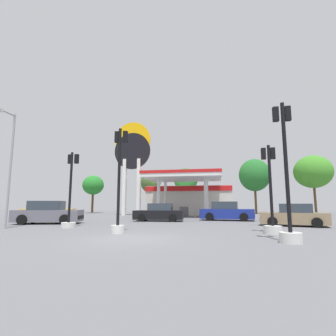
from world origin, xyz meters
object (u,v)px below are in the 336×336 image
object	(u,v)px
car_0	(294,216)
tree_1	(151,182)
tree_3	(254,175)
car_3	(48,213)
car_4	(49,211)
traffic_signal_1	(70,204)
tree_4	(313,172)
station_pole_sign	(132,155)
corner_streetlamp	(8,157)
traffic_signal_3	(288,197)
tree_0	(93,185)
traffic_signal_0	(272,207)
tree_2	(186,180)
car_2	(227,212)
traffic_signal_2	(119,193)
car_1	(159,213)

from	to	relation	value
car_0	tree_1	xyz separation A→B (m)	(-14.81, 20.51, 4.07)
tree_3	car_3	bearing A→B (deg)	-127.98
car_4	tree_3	bearing A→B (deg)	40.42
tree_1	traffic_signal_1	bearing A→B (deg)	-86.70
traffic_signal_1	tree_1	xyz separation A→B (m)	(-1.40, 24.24, 3.31)
tree_3	tree_4	distance (m)	7.44
station_pole_sign	corner_streetlamp	distance (m)	17.98
traffic_signal_3	corner_streetlamp	distance (m)	14.82
car_0	traffic_signal_3	size ratio (longest dim) A/B	0.80
tree_0	traffic_signal_0	bearing A→B (deg)	-48.22
traffic_signal_1	tree_2	distance (m)	24.93
car_3	tree_4	bearing A→B (deg)	39.12
station_pole_sign	car_2	distance (m)	15.01
traffic_signal_0	traffic_signal_3	xyz separation A→B (m)	(0.00, -2.99, 0.43)
car_2	traffic_signal_1	distance (m)	12.85
tree_3	tree_0	bearing A→B (deg)	-176.79
traffic_signal_2	tree_3	world-z (taller)	tree_3
traffic_signal_0	tree_2	distance (m)	26.52
tree_1	station_pole_sign	bearing A→B (deg)	-92.19
car_1	traffic_signal_3	xyz separation A→B (m)	(7.27, -10.70, 1.01)
station_pole_sign	tree_4	distance (m)	23.73
tree_3	tree_2	bearing A→B (deg)	-177.79
tree_1	tree_4	xyz separation A→B (m)	(22.54, -1.88, 0.88)
station_pole_sign	tree_1	xyz separation A→B (m)	(0.31, 8.05, -2.73)
car_3	corner_streetlamp	size ratio (longest dim) A/B	0.71
station_pole_sign	tree_4	bearing A→B (deg)	15.11
car_3	corner_streetlamp	world-z (taller)	corner_streetlamp
station_pole_sign	car_1	world-z (taller)	station_pole_sign
station_pole_sign	traffic_signal_3	world-z (taller)	station_pole_sign
car_2	car_4	distance (m)	15.98
traffic_signal_1	tree_3	distance (m)	28.75
corner_streetlamp	tree_1	bearing A→B (deg)	85.96
car_0	car_4	world-z (taller)	car_4
traffic_signal_1	traffic_signal_0	bearing A→B (deg)	-4.76
car_4	traffic_signal_1	xyz separation A→B (m)	(6.48, -7.21, 0.68)
car_1	traffic_signal_1	size ratio (longest dim) A/B	0.91
tree_2	tree_3	xyz separation A→B (m)	(10.03, 0.39, 0.53)
car_4	tree_3	distance (m)	27.44
traffic_signal_3	tree_3	size ratio (longest dim) A/B	0.66
tree_3	traffic_signal_1	bearing A→B (deg)	-119.67
car_2	tree_2	xyz separation A→B (m)	(-5.37, 15.63, 4.30)
station_pole_sign	traffic_signal_0	distance (m)	22.32
tree_2	car_2	bearing A→B (deg)	-71.03
station_pole_sign	car_1	size ratio (longest dim) A/B	2.86
tree_4	corner_streetlamp	bearing A→B (deg)	-135.69
car_2	tree_4	xyz separation A→B (m)	(11.71, 13.67, 4.87)
car_4	tree_1	world-z (taller)	tree_1
tree_3	traffic_signal_0	bearing A→B (deg)	-96.45
station_pole_sign	tree_2	distance (m)	10.26
car_4	traffic_signal_0	size ratio (longest dim) A/B	1.12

